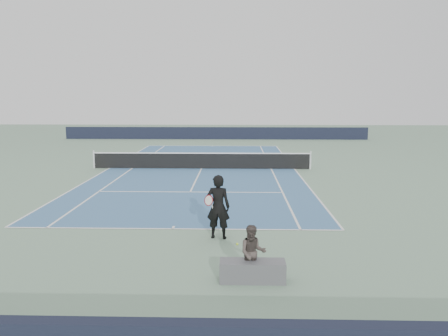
{
  "coord_description": "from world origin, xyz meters",
  "views": [
    {
      "loc": [
        2.03,
        -25.39,
        4.25
      ],
      "look_at": [
        1.51,
        -6.36,
        1.1
      ],
      "focal_mm": 35.0,
      "sensor_mm": 36.0,
      "label": 1
    }
  ],
  "objects_px": {
    "tennis_player": "(218,207)",
    "tennis_ball": "(237,244)",
    "spectator_bench": "(253,261)",
    "tennis_net": "(201,160)"
  },
  "relations": [
    {
      "from": "tennis_ball",
      "to": "spectator_bench",
      "type": "bearing_deg",
      "value": -82.03
    },
    {
      "from": "tennis_player",
      "to": "spectator_bench",
      "type": "relative_size",
      "value": 1.27
    },
    {
      "from": "tennis_net",
      "to": "tennis_ball",
      "type": "xyz_separation_m",
      "value": [
        2.08,
        -13.34,
        -0.47
      ]
    },
    {
      "from": "tennis_ball",
      "to": "spectator_bench",
      "type": "distance_m",
      "value": 2.53
    },
    {
      "from": "tennis_net",
      "to": "spectator_bench",
      "type": "height_order",
      "value": "spectator_bench"
    },
    {
      "from": "tennis_net",
      "to": "spectator_bench",
      "type": "distance_m",
      "value": 15.99
    },
    {
      "from": "tennis_net",
      "to": "spectator_bench",
      "type": "bearing_deg",
      "value": -81.27
    },
    {
      "from": "tennis_player",
      "to": "tennis_ball",
      "type": "relative_size",
      "value": 27.77
    },
    {
      "from": "tennis_net",
      "to": "tennis_ball",
      "type": "height_order",
      "value": "tennis_net"
    },
    {
      "from": "tennis_net",
      "to": "spectator_bench",
      "type": "relative_size",
      "value": 8.42
    }
  ]
}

